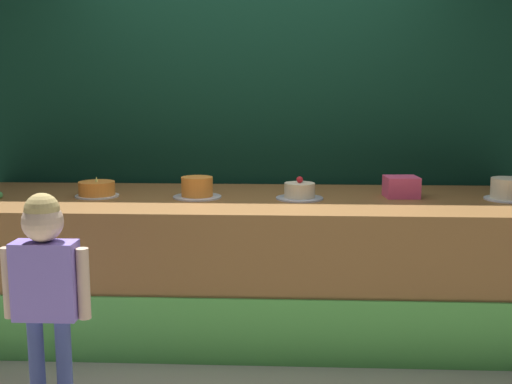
{
  "coord_description": "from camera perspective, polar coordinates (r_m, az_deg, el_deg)",
  "views": [
    {
      "loc": [
        0.23,
        -3.27,
        1.51
      ],
      "look_at": [
        0.06,
        0.34,
        0.92
      ],
      "focal_mm": 43.89,
      "sensor_mm": 36.0,
      "label": 1
    }
  ],
  "objects": [
    {
      "name": "cake_center_right",
      "position": [
        3.84,
        3.99,
        0.03
      ],
      "size": [
        0.29,
        0.29,
        0.14
      ],
      "color": "silver",
      "rests_on": "stage_platform"
    },
    {
      "name": "ground_plane",
      "position": [
        3.61,
        -1.22,
        -15.4
      ],
      "size": [
        12.0,
        12.0,
        0.0
      ],
      "primitive_type": "plane",
      "color": "#ADA38E"
    },
    {
      "name": "cake_far_right",
      "position": [
        4.1,
        22.02,
        0.21
      ],
      "size": [
        0.28,
        0.28,
        0.13
      ],
      "color": "silver",
      "rests_on": "stage_platform"
    },
    {
      "name": "cake_center_left",
      "position": [
        3.89,
        -5.39,
        0.35
      ],
      "size": [
        0.3,
        0.3,
        0.13
      ],
      "color": "silver",
      "rests_on": "stage_platform"
    },
    {
      "name": "cake_far_left",
      "position": [
        4.04,
        -14.3,
        0.24
      ],
      "size": [
        0.27,
        0.27,
        0.13
      ],
      "color": "white",
      "rests_on": "stage_platform"
    },
    {
      "name": "pink_box",
      "position": [
        4.0,
        13.1,
        0.46
      ],
      "size": [
        0.21,
        0.2,
        0.13
      ],
      "primitive_type": "cube",
      "rotation": [
        0.0,
        0.0,
        0.07
      ],
      "color": "#F85181",
      "rests_on": "stage_platform"
    },
    {
      "name": "stage_platform",
      "position": [
        3.98,
        -0.69,
        -6.53
      ],
      "size": [
        3.73,
        1.14,
        0.85
      ],
      "color": "brown",
      "rests_on": "ground_plane"
    },
    {
      "name": "curtain_backdrop",
      "position": [
        4.5,
        -0.21,
        7.75
      ],
      "size": [
        4.17,
        0.08,
        2.77
      ],
      "primitive_type": "cube",
      "color": "black",
      "rests_on": "ground_plane"
    },
    {
      "name": "child_figure",
      "position": [
        3.03,
        -18.64,
        -7.05
      ],
      "size": [
        0.41,
        0.19,
        1.05
      ],
      "color": "#3F4C8C",
      "rests_on": "ground_plane"
    }
  ]
}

